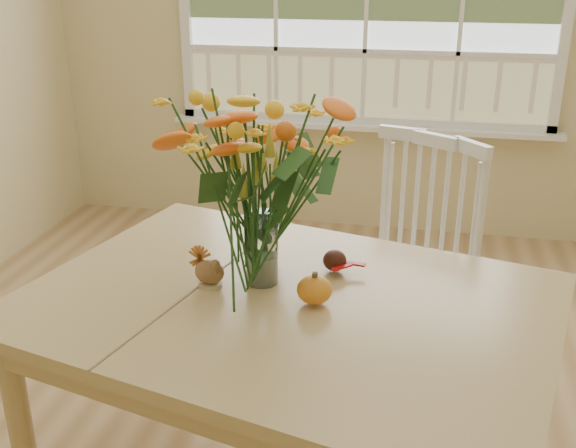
# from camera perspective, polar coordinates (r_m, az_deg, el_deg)

# --- Properties ---
(wall_back) EXTENTS (4.00, 0.02, 2.70)m
(wall_back) POSITION_cam_1_polar(r_m,az_deg,el_deg) (4.24, 6.69, 17.09)
(wall_back) COLOR beige
(wall_back) RESTS_ON floor
(dining_table) EXTENTS (1.67, 1.37, 0.79)m
(dining_table) POSITION_cam_1_polar(r_m,az_deg,el_deg) (1.97, -0.12, -8.67)
(dining_table) COLOR tan
(dining_table) RESTS_ON floor
(windsor_chair) EXTENTS (0.65, 0.65, 1.04)m
(windsor_chair) POSITION_cam_1_polar(r_m,az_deg,el_deg) (2.70, 10.39, -2.94)
(windsor_chair) COLOR white
(windsor_chair) RESTS_ON floor
(flower_vase) EXTENTS (0.45, 0.45, 0.54)m
(flower_vase) POSITION_cam_1_polar(r_m,az_deg,el_deg) (1.89, -2.33, 3.89)
(flower_vase) COLOR white
(flower_vase) RESTS_ON dining_table
(pumpkin) EXTENTS (0.10, 0.10, 0.08)m
(pumpkin) POSITION_cam_1_polar(r_m,az_deg,el_deg) (1.88, 2.26, -5.70)
(pumpkin) COLOR orange
(pumpkin) RESTS_ON dining_table
(turkey_figurine) EXTENTS (0.10, 0.07, 0.11)m
(turkey_figurine) POSITION_cam_1_polar(r_m,az_deg,el_deg) (1.98, -6.66, -4.07)
(turkey_figurine) COLOR #CCB78C
(turkey_figurine) RESTS_ON dining_table
(dark_gourd) EXTENTS (0.13, 0.08, 0.07)m
(dark_gourd) POSITION_cam_1_polar(r_m,az_deg,el_deg) (2.07, 3.97, -3.18)
(dark_gourd) COLOR #38160F
(dark_gourd) RESTS_ON dining_table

